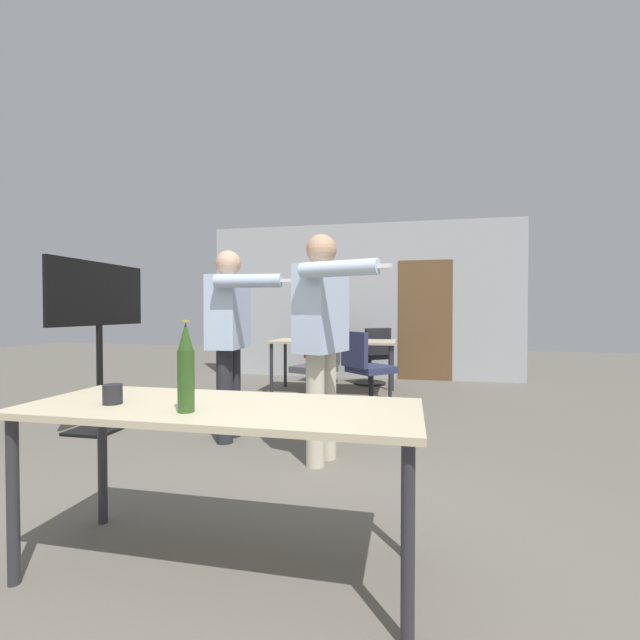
{
  "coord_description": "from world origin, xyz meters",
  "views": [
    {
      "loc": [
        0.84,
        -1.5,
        1.19
      ],
      "look_at": [
        0.02,
        2.39,
        1.1
      ],
      "focal_mm": 24.0,
      "sensor_mm": 36.0,
      "label": 1
    }
  ],
  "objects_px": {
    "person_center_tall": "(230,327)",
    "office_chair_far_right": "(372,358)",
    "tv_screen": "(99,321)",
    "person_near_casual": "(323,325)",
    "office_chair_side_rolled": "(317,370)",
    "office_chair_far_left": "(366,373)",
    "beer_bottle": "(186,369)",
    "office_chair_mid_tucked": "(324,356)",
    "drink_cup": "(113,394)"
  },
  "relations": [
    {
      "from": "person_center_tall",
      "to": "office_chair_far_right",
      "type": "relative_size",
      "value": 1.9
    },
    {
      "from": "tv_screen",
      "to": "person_near_casual",
      "type": "height_order",
      "value": "person_near_casual"
    },
    {
      "from": "person_center_tall",
      "to": "office_chair_side_rolled",
      "type": "distance_m",
      "value": 1.89
    },
    {
      "from": "office_chair_far_right",
      "to": "person_center_tall",
      "type": "bearing_deg",
      "value": -142.33
    },
    {
      "from": "tv_screen",
      "to": "person_near_casual",
      "type": "xyz_separation_m",
      "value": [
        2.36,
        -0.44,
        -0.01
      ]
    },
    {
      "from": "office_chair_far_left",
      "to": "beer_bottle",
      "type": "bearing_deg",
      "value": -52.17
    },
    {
      "from": "office_chair_side_rolled",
      "to": "office_chair_far_right",
      "type": "relative_size",
      "value": 0.99
    },
    {
      "from": "beer_bottle",
      "to": "person_center_tall",
      "type": "bearing_deg",
      "value": 108.83
    },
    {
      "from": "person_near_casual",
      "to": "office_chair_mid_tucked",
      "type": "distance_m",
      "value": 3.94
    },
    {
      "from": "office_chair_far_right",
      "to": "beer_bottle",
      "type": "xyz_separation_m",
      "value": [
        -0.34,
        -5.21,
        0.52
      ]
    },
    {
      "from": "person_near_casual",
      "to": "office_chair_side_rolled",
      "type": "bearing_deg",
      "value": -148.82
    },
    {
      "from": "tv_screen",
      "to": "drink_cup",
      "type": "bearing_deg",
      "value": -139.64
    },
    {
      "from": "office_chair_mid_tucked",
      "to": "office_chair_far_right",
      "type": "distance_m",
      "value": 0.86
    },
    {
      "from": "office_chair_far_right",
      "to": "drink_cup",
      "type": "height_order",
      "value": "office_chair_far_right"
    },
    {
      "from": "person_near_casual",
      "to": "person_center_tall",
      "type": "distance_m",
      "value": 1.03
    },
    {
      "from": "office_chair_mid_tucked",
      "to": "drink_cup",
      "type": "relative_size",
      "value": 10.09
    },
    {
      "from": "office_chair_side_rolled",
      "to": "office_chair_far_right",
      "type": "xyz_separation_m",
      "value": [
        0.58,
        1.47,
        0.01
      ]
    },
    {
      "from": "office_chair_mid_tucked",
      "to": "beer_bottle",
      "type": "relative_size",
      "value": 2.34
    },
    {
      "from": "office_chair_far_left",
      "to": "beer_bottle",
      "type": "relative_size",
      "value": 2.43
    },
    {
      "from": "tv_screen",
      "to": "office_chair_mid_tucked",
      "type": "height_order",
      "value": "tv_screen"
    },
    {
      "from": "person_center_tall",
      "to": "office_chair_far_right",
      "type": "xyz_separation_m",
      "value": [
        1.03,
        3.19,
        -0.61
      ]
    },
    {
      "from": "tv_screen",
      "to": "office_chair_side_rolled",
      "type": "distance_m",
      "value": 2.59
    },
    {
      "from": "office_chair_mid_tucked",
      "to": "tv_screen",
      "type": "bearing_deg",
      "value": 75.25
    },
    {
      "from": "person_center_tall",
      "to": "office_chair_far_right",
      "type": "bearing_deg",
      "value": 159.81
    },
    {
      "from": "beer_bottle",
      "to": "office_chair_side_rolled",
      "type": "bearing_deg",
      "value": 93.75
    },
    {
      "from": "beer_bottle",
      "to": "drink_cup",
      "type": "xyz_separation_m",
      "value": [
        -0.41,
        0.07,
        -0.14
      ]
    },
    {
      "from": "tv_screen",
      "to": "beer_bottle",
      "type": "height_order",
      "value": "tv_screen"
    },
    {
      "from": "office_chair_side_rolled",
      "to": "drink_cup",
      "type": "bearing_deg",
      "value": 109.14
    },
    {
      "from": "person_center_tall",
      "to": "person_near_casual",
      "type": "bearing_deg",
      "value": 64.76
    },
    {
      "from": "person_center_tall",
      "to": "office_chair_far_left",
      "type": "distance_m",
      "value": 1.93
    },
    {
      "from": "drink_cup",
      "to": "beer_bottle",
      "type": "bearing_deg",
      "value": -10.07
    },
    {
      "from": "person_center_tall",
      "to": "office_chair_side_rolled",
      "type": "xyz_separation_m",
      "value": [
        0.44,
        1.72,
        -0.62
      ]
    },
    {
      "from": "person_near_casual",
      "to": "drink_cup",
      "type": "bearing_deg",
      "value": -5.69
    },
    {
      "from": "office_chair_mid_tucked",
      "to": "office_chair_far_right",
      "type": "bearing_deg",
      "value": 176.08
    },
    {
      "from": "office_chair_mid_tucked",
      "to": "office_chair_side_rolled",
      "type": "bearing_deg",
      "value": 109.14
    },
    {
      "from": "office_chair_mid_tucked",
      "to": "office_chair_side_rolled",
      "type": "height_order",
      "value": "office_chair_mid_tucked"
    },
    {
      "from": "tv_screen",
      "to": "office_chair_far_right",
      "type": "bearing_deg",
      "value": -37.73
    },
    {
      "from": "office_chair_far_left",
      "to": "drink_cup",
      "type": "distance_m",
      "value": 3.53
    },
    {
      "from": "office_chair_mid_tucked",
      "to": "office_chair_far_left",
      "type": "bearing_deg",
      "value": 125.77
    },
    {
      "from": "office_chair_side_rolled",
      "to": "tv_screen",
      "type": "bearing_deg",
      "value": 63.95
    },
    {
      "from": "office_chair_side_rolled",
      "to": "beer_bottle",
      "type": "xyz_separation_m",
      "value": [
        0.25,
        -3.74,
        0.53
      ]
    },
    {
      "from": "office_chair_far_right",
      "to": "office_chair_far_left",
      "type": "relative_size",
      "value": 0.97
    },
    {
      "from": "office_chair_mid_tucked",
      "to": "beer_bottle",
      "type": "height_order",
      "value": "beer_bottle"
    },
    {
      "from": "office_chair_side_rolled",
      "to": "office_chair_far_left",
      "type": "bearing_deg",
      "value": -179.96
    },
    {
      "from": "person_near_casual",
      "to": "drink_cup",
      "type": "relative_size",
      "value": 19.81
    },
    {
      "from": "tv_screen",
      "to": "office_chair_side_rolled",
      "type": "relative_size",
      "value": 1.85
    },
    {
      "from": "tv_screen",
      "to": "office_chair_far_left",
      "type": "bearing_deg",
      "value": -60.5
    },
    {
      "from": "tv_screen",
      "to": "beer_bottle",
      "type": "xyz_separation_m",
      "value": [
        2.1,
        -2.06,
        -0.14
      ]
    },
    {
      "from": "beer_bottle",
      "to": "drink_cup",
      "type": "relative_size",
      "value": 4.31
    },
    {
      "from": "drink_cup",
      "to": "office_chair_side_rolled",
      "type": "bearing_deg",
      "value": 87.46
    }
  ]
}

